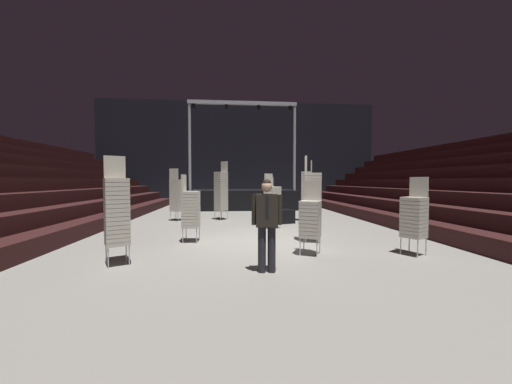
% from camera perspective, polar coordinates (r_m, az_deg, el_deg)
% --- Properties ---
extents(ground_plane, '(22.00, 30.00, 0.10)m').
position_cam_1_polar(ground_plane, '(8.17, -0.05, -10.15)').
color(ground_plane, gray).
extents(arena_end_wall, '(22.00, 0.30, 8.00)m').
position_cam_1_polar(arena_end_wall, '(23.07, -3.39, 7.97)').
color(arena_end_wall, black).
rests_on(arena_end_wall, ground_plane).
extents(bleacher_bank_right, '(6.00, 24.00, 3.60)m').
position_cam_1_polar(bleacher_bank_right, '(12.48, 39.12, 2.19)').
color(bleacher_bank_right, black).
rests_on(bleacher_bank_right, ground_plane).
extents(stage_riser, '(6.44, 3.43, 6.18)m').
position_cam_1_polar(stage_riser, '(17.63, -2.83, -1.14)').
color(stage_riser, black).
rests_on(stage_riser, ground_plane).
extents(man_with_tie, '(0.57, 0.26, 1.74)m').
position_cam_1_polar(man_with_tie, '(5.29, 2.18, -5.58)').
color(man_with_tie, black).
rests_on(man_with_tie, ground_plane).
extents(chair_stack_front_left, '(0.54, 0.54, 2.56)m').
position_cam_1_polar(chair_stack_front_left, '(12.23, 10.13, 0.23)').
color(chair_stack_front_left, '#B2B5BA').
rests_on(chair_stack_front_left, ground_plane).
extents(chair_stack_front_right, '(0.48, 0.48, 1.88)m').
position_cam_1_polar(chair_stack_front_right, '(8.12, -12.98, -3.19)').
color(chair_stack_front_right, '#B2B5BA').
rests_on(chair_stack_front_right, ground_plane).
extents(chair_stack_mid_left, '(0.60, 0.60, 1.79)m').
position_cam_1_polar(chair_stack_mid_left, '(7.48, 29.16, -4.20)').
color(chair_stack_mid_left, '#B2B5BA').
rests_on(chair_stack_mid_left, ground_plane).
extents(chair_stack_mid_right, '(0.58, 0.58, 2.22)m').
position_cam_1_polar(chair_stack_mid_right, '(12.61, -15.63, -0.52)').
color(chair_stack_mid_right, '#B2B5BA').
rests_on(chair_stack_mid_right, ground_plane).
extents(chair_stack_mid_centre, '(0.59, 0.59, 1.71)m').
position_cam_1_polar(chair_stack_mid_centre, '(6.68, 10.87, -5.06)').
color(chair_stack_mid_centre, '#B2B5BA').
rests_on(chair_stack_mid_centre, ground_plane).
extents(chair_stack_rear_left, '(0.62, 0.62, 1.96)m').
position_cam_1_polar(chair_stack_rear_left, '(10.16, 3.35, -1.81)').
color(chair_stack_rear_left, '#B2B5BA').
rests_on(chair_stack_rear_left, ground_plane).
extents(chair_stack_rear_right, '(0.53, 0.53, 2.39)m').
position_cam_1_polar(chair_stack_rear_right, '(8.07, 11.27, -1.41)').
color(chair_stack_rear_right, '#B2B5BA').
rests_on(chair_stack_rear_right, ground_plane).
extents(chair_stack_rear_centre, '(0.62, 0.62, 2.56)m').
position_cam_1_polar(chair_stack_rear_centre, '(12.54, -7.02, 0.30)').
color(chair_stack_rear_centre, '#B2B5BA').
rests_on(chair_stack_rear_centre, ground_plane).
extents(chair_stack_aisle_left, '(0.47, 0.47, 1.88)m').
position_cam_1_polar(chair_stack_aisle_left, '(12.88, 2.53, -1.13)').
color(chair_stack_aisle_left, '#B2B5BA').
rests_on(chair_stack_aisle_left, ground_plane).
extents(chair_stack_aisle_right, '(0.60, 0.60, 2.22)m').
position_cam_1_polar(chair_stack_aisle_right, '(6.42, -26.17, -3.29)').
color(chair_stack_aisle_right, '#B2B5BA').
rests_on(chair_stack_aisle_right, ground_plane).
extents(equipment_road_case, '(1.04, 0.85, 0.54)m').
position_cam_1_polar(equipment_road_case, '(11.50, 5.21, -4.90)').
color(equipment_road_case, black).
rests_on(equipment_road_case, ground_plane).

